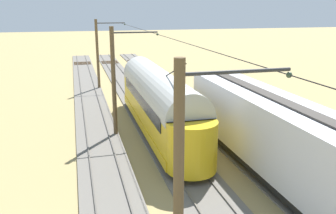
{
  "coord_description": "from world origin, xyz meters",
  "views": [
    {
      "loc": [
        5.29,
        24.18,
        8.27
      ],
      "look_at": [
        -0.84,
        1.18,
        1.54
      ],
      "focal_mm": 37.67,
      "sensor_mm": 36.0,
      "label": 1
    }
  ],
  "objects_px": {
    "catenary_pole_foreground": "(98,53)",
    "vintage_streetcar": "(158,100)",
    "boxcar_adjacent": "(265,128)",
    "catenary_pole_mid_near": "(115,80)",
    "catenary_pole_mid_far": "(182,189)"
  },
  "relations": [
    {
      "from": "boxcar_adjacent",
      "to": "catenary_pole_mid_far",
      "type": "xyz_separation_m",
      "value": [
        6.98,
        7.81,
        1.59
      ]
    },
    {
      "from": "vintage_streetcar",
      "to": "catenary_pole_mid_far",
      "type": "bearing_deg",
      "value": 78.99
    },
    {
      "from": "catenary_pole_mid_near",
      "to": "vintage_streetcar",
      "type": "bearing_deg",
      "value": 178.02
    },
    {
      "from": "boxcar_adjacent",
      "to": "catenary_pole_foreground",
      "type": "bearing_deg",
      "value": -72.05
    },
    {
      "from": "vintage_streetcar",
      "to": "catenary_pole_foreground",
      "type": "bearing_deg",
      "value": -79.13
    },
    {
      "from": "vintage_streetcar",
      "to": "boxcar_adjacent",
      "type": "bearing_deg",
      "value": 121.45
    },
    {
      "from": "catenary_pole_foreground",
      "to": "vintage_streetcar",
      "type": "bearing_deg",
      "value": 100.87
    },
    {
      "from": "catenary_pole_foreground",
      "to": "boxcar_adjacent",
      "type": "bearing_deg",
      "value": 107.95
    },
    {
      "from": "catenary_pole_mid_near",
      "to": "catenary_pole_mid_far",
      "type": "bearing_deg",
      "value": 90.0
    },
    {
      "from": "catenary_pole_mid_far",
      "to": "catenary_pole_mid_near",
      "type": "bearing_deg",
      "value": -90.0
    },
    {
      "from": "catenary_pole_foreground",
      "to": "catenary_pole_mid_near",
      "type": "height_order",
      "value": "same"
    },
    {
      "from": "boxcar_adjacent",
      "to": "catenary_pole_mid_near",
      "type": "bearing_deg",
      "value": -44.55
    },
    {
      "from": "catenary_pole_foreground",
      "to": "catenary_pole_mid_near",
      "type": "distance_m",
      "value": 14.69
    },
    {
      "from": "catenary_pole_foreground",
      "to": "catenary_pole_mid_near",
      "type": "xyz_separation_m",
      "value": [
        0.0,
        14.69,
        0.0
      ]
    },
    {
      "from": "vintage_streetcar",
      "to": "boxcar_adjacent",
      "type": "xyz_separation_m",
      "value": [
        -4.15,
        6.78,
        -0.09
      ]
    }
  ]
}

